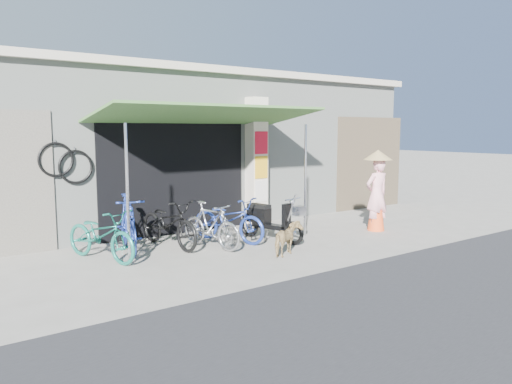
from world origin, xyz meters
TOP-DOWN VIEW (x-y plane):
  - ground at (0.00, 0.00)m, footprint 80.00×80.00m
  - bicycle_shop at (-0.00, 5.09)m, footprint 12.30×5.30m
  - shop_pillar at (0.85, 2.45)m, footprint 0.42×0.44m
  - awning at (-0.90, 1.63)m, footprint 4.60×1.88m
  - neighbour_right at (5.00, 2.59)m, footprint 2.60×0.06m
  - bike_teal at (-3.27, 1.32)m, footprint 1.13×1.82m
  - bike_blue at (-2.66, 1.65)m, footprint 0.89×1.82m
  - bike_black at (-1.88, 1.53)m, footprint 0.85×1.86m
  - bike_silver at (-1.29, 0.97)m, footprint 0.76×1.55m
  - bike_navy at (-0.70, 1.26)m, footprint 1.17×1.83m
  - street_dog at (-0.45, -0.32)m, footprint 0.78×0.61m
  - moped at (0.02, 0.85)m, footprint 0.59×1.61m
  - nun at (2.59, 0.25)m, footprint 0.64×0.64m

SIDE VIEW (x-z plane):
  - ground at x=0.00m, z-range 0.00..0.00m
  - street_dog at x=-0.45m, z-range 0.00..0.60m
  - moped at x=0.02m, z-range -0.04..0.88m
  - bike_silver at x=-1.29m, z-range 0.00..0.89m
  - bike_teal at x=-3.27m, z-range 0.00..0.90m
  - bike_navy at x=-0.70m, z-range 0.00..0.91m
  - bike_black at x=-1.88m, z-range 0.00..0.94m
  - bike_blue at x=-2.66m, z-range 0.00..1.06m
  - nun at x=2.59m, z-range -0.01..1.80m
  - neighbour_right at x=5.00m, z-range 0.00..2.60m
  - shop_pillar at x=0.85m, z-range 0.00..3.00m
  - bicycle_shop at x=0.00m, z-range 0.00..3.66m
  - awning at x=-0.90m, z-range 1.15..3.88m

